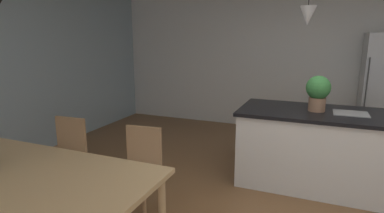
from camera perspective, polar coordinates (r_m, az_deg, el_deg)
name	(u,v)px	position (r m, az deg, el deg)	size (l,w,h in m)	color
wall_back_kitchen	(327,60)	(6.09, 23.70, 7.91)	(10.00, 0.12, 2.70)	silver
dining_table	(27,177)	(2.77, -28.14, -11.45)	(2.09, 0.95, 0.73)	tan
chair_far_right	(138,169)	(3.13, -9.85, -11.22)	(0.43, 0.43, 0.87)	#A87F56
chair_far_left	(65,155)	(3.69, -22.44, -8.29)	(0.43, 0.43, 0.87)	#A87F56
kitchen_island	(338,150)	(3.98, 25.26, -7.24)	(2.25, 0.95, 0.91)	silver
refrigerator	(384,91)	(5.82, 31.93, 2.47)	(0.68, 0.67, 1.81)	silver
pendant_over_island_main	(308,16)	(3.78, 20.56, 15.43)	(0.18, 0.18, 0.84)	black
potted_plant_on_island	(318,91)	(3.81, 22.21, 2.63)	(0.27, 0.27, 0.41)	#8C664C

